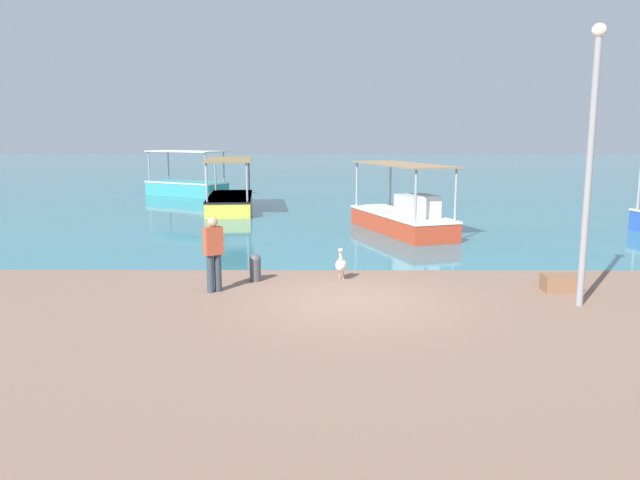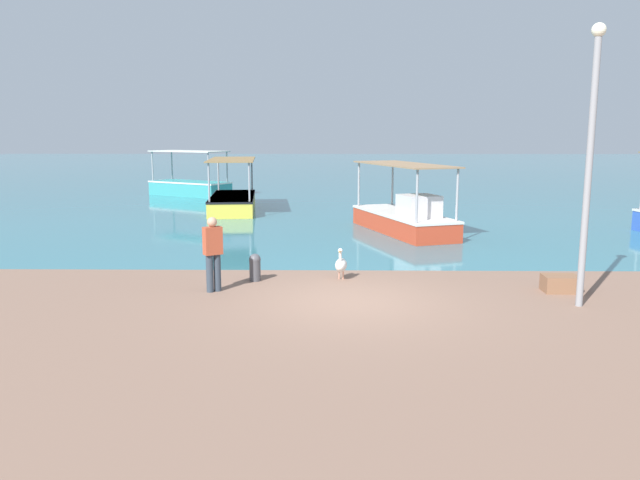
{
  "view_description": "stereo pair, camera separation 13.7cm",
  "coord_description": "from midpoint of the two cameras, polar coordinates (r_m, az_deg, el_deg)",
  "views": [
    {
      "loc": [
        -0.57,
        -12.81,
        3.52
      ],
      "look_at": [
        -0.68,
        2.64,
        0.86
      ],
      "focal_mm": 35.0,
      "sensor_mm": 36.0,
      "label": 1
    },
    {
      "loc": [
        -0.43,
        -12.81,
        3.52
      ],
      "look_at": [
        -0.68,
        2.64,
        0.86
      ],
      "focal_mm": 35.0,
      "sensor_mm": 36.0,
      "label": 2
    }
  ],
  "objects": [
    {
      "name": "mooring_bollard",
      "position": [
        15.06,
        -6.2,
        -2.43
      ],
      "size": [
        0.28,
        0.28,
        0.67
      ],
      "color": "#47474C",
      "rests_on": "ground"
    },
    {
      "name": "pelican",
      "position": [
        15.14,
        1.7,
        -2.23
      ],
      "size": [
        0.36,
        0.81,
        0.8
      ],
      "color": "#E0997A",
      "rests_on": "ground"
    },
    {
      "name": "fishing_boat_center",
      "position": [
        22.36,
        7.41,
        2.15
      ],
      "size": [
        3.41,
        5.76,
        2.44
      ],
      "color": "#C83F25",
      "rests_on": "harbor_water"
    },
    {
      "name": "cargo_crate",
      "position": [
        15.04,
        20.87,
        -3.7
      ],
      "size": [
        0.77,
        0.56,
        0.37
      ],
      "primitive_type": "cube",
      "rotation": [
        0.0,
        0.0,
        6.27
      ],
      "color": "brown",
      "rests_on": "ground"
    },
    {
      "name": "harbor_water",
      "position": [
        60.91,
        0.89,
        6.47
      ],
      "size": [
        110.0,
        90.0,
        0.0
      ],
      "primitive_type": "cube",
      "color": "teal",
      "rests_on": "ground"
    },
    {
      "name": "lamp_post",
      "position": [
        13.57,
        23.22,
        7.46
      ],
      "size": [
        0.28,
        0.28,
        5.61
      ],
      "color": "gray",
      "rests_on": "ground"
    },
    {
      "name": "fisherman_standing",
      "position": [
        14.07,
        -9.98,
        -1.09
      ],
      "size": [
        0.46,
        0.4,
        1.69
      ],
      "color": "#323D49",
      "rests_on": "ground"
    },
    {
      "name": "fishing_boat_near_left",
      "position": [
        28.8,
        -8.34,
        3.67
      ],
      "size": [
        2.56,
        5.96,
        2.35
      ],
      "color": "gold",
      "rests_on": "harbor_water"
    },
    {
      "name": "ground",
      "position": [
        13.29,
        2.55,
        -5.6
      ],
      "size": [
        120.0,
        120.0,
        0.0
      ],
      "primitive_type": "plane",
      "color": "#816150"
    },
    {
      "name": "fishing_boat_outer",
      "position": [
        36.13,
        -12.2,
        4.85
      ],
      "size": [
        4.99,
        3.94,
        2.52
      ],
      "color": "teal",
      "rests_on": "harbor_water"
    }
  ]
}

